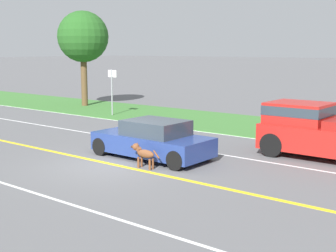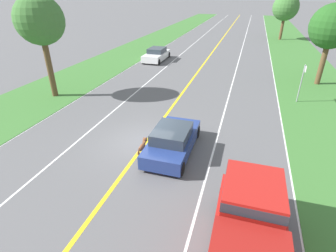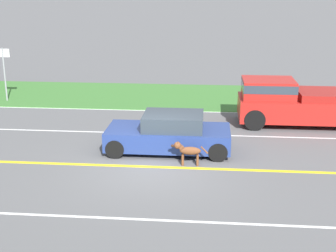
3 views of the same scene
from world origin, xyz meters
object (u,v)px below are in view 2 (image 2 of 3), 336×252
oncoming_car (156,55)px  roadside_tree_right_far (286,7)px  dog (143,146)px  roadside_tree_left_near (40,21)px  street_sign (302,79)px  pickup_truck (249,240)px  roadside_tree_right_near (332,27)px  ego_car (173,140)px

oncoming_car → roadside_tree_right_far: 23.81m
roadside_tree_right_far → dog: bearing=-103.1°
roadside_tree_left_near → street_sign: size_ratio=2.61×
street_sign → pickup_truck: bearing=-102.1°
dog → roadside_tree_left_near: size_ratio=0.17×
dog → roadside_tree_right_far: bearing=76.6°
pickup_truck → oncoming_car: size_ratio=1.23×
oncoming_car → roadside_tree_left_near: (-3.61, -12.67, 4.61)m
roadside_tree_left_near → street_sign: bearing=13.2°
roadside_tree_right_near → roadside_tree_right_far: (-1.50, 22.55, 0.11)m
roadside_tree_right_far → roadside_tree_left_near: bearing=-119.6°
dog → roadside_tree_right_far: (8.54, 36.76, 4.17)m
oncoming_car → roadside_tree_right_near: size_ratio=0.72×
roadside_tree_right_near → roadside_tree_left_near: roadside_tree_left_near is taller
roadside_tree_right_far → roadside_tree_left_near: roadside_tree_left_near is taller
oncoming_car → roadside_tree_right_far: size_ratio=0.68×
ego_car → roadside_tree_left_near: 12.43m
dog → pickup_truck: bearing=-41.8°
ego_car → roadside_tree_right_near: bearing=57.1°
ego_car → roadside_tree_left_near: bearing=155.9°
ego_car → oncoming_car: same height
ego_car → street_sign: (6.67, 8.77, 1.03)m
dog → pickup_truck: size_ratio=0.22×
roadside_tree_right_near → pickup_truck: bearing=-105.3°
dog → oncoming_car: (-5.65, 18.07, 0.14)m
ego_car → roadside_tree_right_far: 37.03m
pickup_truck → roadside_tree_right_far: (3.58, 41.15, 3.70)m
pickup_truck → street_sign: 14.17m
dog → oncoming_car: 18.93m
pickup_truck → roadside_tree_right_far: bearing=85.0°
oncoming_car → roadside_tree_right_far: bearing=-127.2°
ego_car → oncoming_car: (-6.92, 17.39, 0.00)m
roadside_tree_right_far → street_sign: roadside_tree_right_far is taller
street_sign → roadside_tree_right_near: bearing=66.2°
pickup_truck → roadside_tree_right_far: size_ratio=0.83×
pickup_truck → street_sign: bearing=77.9°
dog → oncoming_car: size_ratio=0.27×
roadside_tree_right_far → pickup_truck: bearing=-95.0°
ego_car → oncoming_car: size_ratio=0.94×
ego_car → roadside_tree_right_near: 16.59m
oncoming_car → roadside_tree_right_near: bearing=166.2°
ego_car → pickup_truck: (3.69, -5.07, 0.34)m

